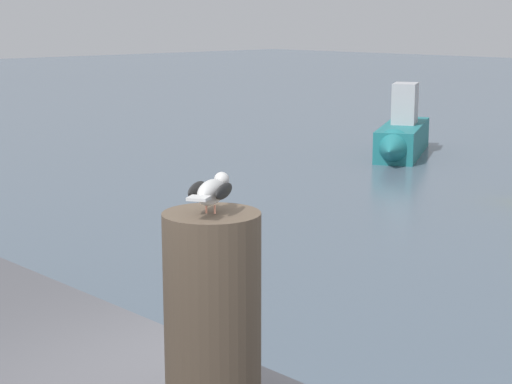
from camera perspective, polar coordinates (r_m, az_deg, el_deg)
mooring_post at (r=3.55m, az=-2.94°, el=-8.26°), size 0.40×0.40×0.87m
seagull at (r=3.41m, az=-2.99°, el=0.09°), size 0.24×0.36×0.14m
boat_teal at (r=20.19m, az=9.73°, el=3.72°), size 2.64×3.86×1.69m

